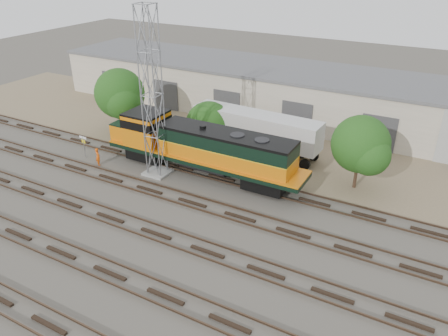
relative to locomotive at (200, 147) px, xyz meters
The scene contains 12 objects.
ground 6.78m from the locomotive, 71.47° to the right, with size 140.00×140.00×0.00m, color #47423A.
dirt_strip 9.54m from the locomotive, 77.41° to the left, with size 80.00×16.00×0.02m, color #726047.
tracks 9.52m from the locomotive, 77.41° to the right, with size 80.00×20.40×0.28m.
warehouse 17.10m from the locomotive, 83.10° to the left, with size 58.40×10.40×5.30m.
locomotive is the anchor object (origin of this frame).
signal_tower 5.56m from the locomotive, 150.80° to the right, with size 2.01×2.01×13.60m.
sign_post 11.15m from the locomotive, 167.64° to the right, with size 0.85×0.08×2.08m.
worker 9.34m from the locomotive, 161.10° to the right, with size 0.58×0.38×1.59m, color #D84E0C.
semi_trailer 6.65m from the locomotive, 68.16° to the left, with size 12.33×3.01×3.76m.
tree_west 12.47m from the locomotive, 161.14° to the left, with size 5.26×5.01×6.55m.
tree_mid 5.96m from the locomotive, 112.52° to the left, with size 4.72×4.50×4.50m.
tree_east 12.83m from the locomotive, 16.50° to the left, with size 4.67×4.45×6.00m.
Camera 1 is at (15.54, -21.80, 17.22)m, focal length 35.00 mm.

